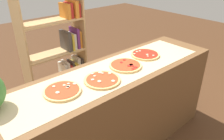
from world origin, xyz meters
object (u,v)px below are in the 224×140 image
pizza_pepperoni_2 (126,65)px  bookshelf (63,57)px  pizza_mushroom_1 (102,80)px  pizza_mushroom_3 (145,55)px  pizza_mushroom_0 (63,91)px

pizza_pepperoni_2 → bookshelf: (-0.10, 1.03, -0.23)m
pizza_mushroom_1 → pizza_pepperoni_2: 0.34m
pizza_mushroom_3 → bookshelf: size_ratio=0.18×
pizza_mushroom_0 → pizza_mushroom_3: size_ratio=0.98×
pizza_mushroom_0 → bookshelf: bookshelf is taller
pizza_mushroom_1 → pizza_pepperoni_2: same height
pizza_mushroom_0 → pizza_mushroom_3: same height
pizza_mushroom_1 → pizza_mushroom_3: size_ratio=1.03×
pizza_mushroom_0 → pizza_mushroom_1: 0.34m
bookshelf → pizza_mushroom_1: bearing=-102.2°
pizza_mushroom_0 → bookshelf: size_ratio=0.18×
pizza_mushroom_0 → pizza_pepperoni_2: bearing=-0.0°
pizza_mushroom_0 → pizza_mushroom_1: pizza_mushroom_0 is taller
pizza_mushroom_1 → bookshelf: bearing=77.8°
pizza_pepperoni_2 → bookshelf: bookshelf is taller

